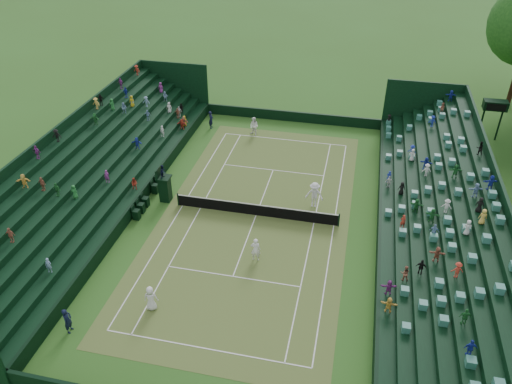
# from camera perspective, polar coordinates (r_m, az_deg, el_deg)

# --- Properties ---
(ground) EXTENTS (160.00, 160.00, 0.00)m
(ground) POSITION_cam_1_polar(r_m,az_deg,el_deg) (35.32, 0.00, -2.71)
(ground) COLOR #2E581B
(ground) RESTS_ON ground
(court_surface) EXTENTS (12.97, 26.77, 0.01)m
(court_surface) POSITION_cam_1_polar(r_m,az_deg,el_deg) (35.32, 0.00, -2.70)
(court_surface) COLOR #316A23
(court_surface) RESTS_ON ground
(perimeter_wall_north) EXTENTS (17.17, 0.20, 1.00)m
(perimeter_wall_north) POSITION_cam_1_polar(r_m,az_deg,el_deg) (48.62, 4.13, 8.62)
(perimeter_wall_north) COLOR black
(perimeter_wall_north) RESTS_ON ground
(perimeter_wall_east) EXTENTS (0.20, 31.77, 1.00)m
(perimeter_wall_east) POSITION_cam_1_polar(r_m,az_deg,el_deg) (34.55, 13.90, -3.77)
(perimeter_wall_east) COLOR black
(perimeter_wall_east) RESTS_ON ground
(perimeter_wall_west) EXTENTS (0.20, 31.77, 1.00)m
(perimeter_wall_west) POSITION_cam_1_polar(r_m,az_deg,el_deg) (37.47, -12.77, -0.36)
(perimeter_wall_west) COLOR black
(perimeter_wall_west) RESTS_ON ground
(north_grandstand) EXTENTS (6.60, 32.00, 4.90)m
(north_grandstand) POSITION_cam_1_polar(r_m,az_deg,el_deg) (34.47, 21.04, -3.15)
(north_grandstand) COLOR black
(north_grandstand) RESTS_ON ground
(south_grandstand) EXTENTS (6.60, 32.00, 4.90)m
(south_grandstand) POSITION_cam_1_polar(r_m,az_deg,el_deg) (38.77, -18.60, 1.69)
(south_grandstand) COLOR black
(south_grandstand) RESTS_ON ground
(tennis_net) EXTENTS (11.67, 0.10, 1.06)m
(tennis_net) POSITION_cam_1_polar(r_m,az_deg,el_deg) (35.01, 0.00, -2.01)
(tennis_net) COLOR black
(tennis_net) RESTS_ON ground
(scoreboard_tower) EXTENTS (2.00, 1.00, 3.70)m
(scoreboard_tower) POSITION_cam_1_polar(r_m,az_deg,el_deg) (48.66, 25.64, 8.78)
(scoreboard_tower) COLOR black
(scoreboard_tower) RESTS_ON ground
(umpire_chair) EXTENTS (0.95, 0.95, 2.99)m
(umpire_chair) POSITION_cam_1_polar(r_m,az_deg,el_deg) (36.82, -10.42, 0.74)
(umpire_chair) COLOR black
(umpire_chair) RESTS_ON ground
(courtside_chairs) EXTENTS (0.48, 5.45, 1.04)m
(courtside_chairs) POSITION_cam_1_polar(r_m,az_deg,el_deg) (37.61, -11.99, -0.30)
(courtside_chairs) COLOR black
(courtside_chairs) RESTS_ON ground
(player_near_west) EXTENTS (0.87, 0.67, 1.59)m
(player_near_west) POSITION_cam_1_polar(r_m,az_deg,el_deg) (28.69, -11.93, -11.80)
(player_near_west) COLOR white
(player_near_west) RESTS_ON ground
(player_near_east) EXTENTS (0.65, 0.48, 1.66)m
(player_near_east) POSITION_cam_1_polar(r_m,az_deg,el_deg) (31.11, -0.05, -6.58)
(player_near_east) COLOR white
(player_near_east) RESTS_ON ground
(player_far_west) EXTENTS (1.03, 0.94, 1.72)m
(player_far_west) POSITION_cam_1_polar(r_m,az_deg,el_deg) (45.71, -0.22, 7.53)
(player_far_west) COLOR white
(player_far_west) RESTS_ON ground
(player_far_east) EXTENTS (1.33, 0.81, 1.99)m
(player_far_east) POSITION_cam_1_polar(r_m,az_deg,el_deg) (35.94, 6.68, -0.32)
(player_far_east) COLOR white
(player_far_east) RESTS_ON ground
(line_judge_north) EXTENTS (0.43, 0.63, 1.67)m
(line_judge_north) POSITION_cam_1_polar(r_m,az_deg,el_deg) (47.21, -5.17, 8.23)
(line_judge_north) COLOR black
(line_judge_north) RESTS_ON ground
(line_judge_south) EXTENTS (0.39, 0.58, 1.57)m
(line_judge_south) POSITION_cam_1_polar(r_m,az_deg,el_deg) (28.76, -20.72, -13.59)
(line_judge_south) COLOR black
(line_judge_south) RESTS_ON ground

